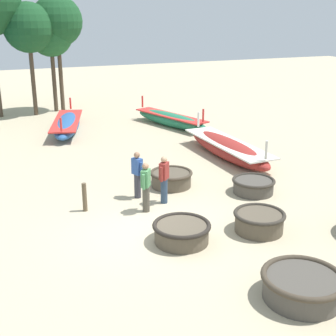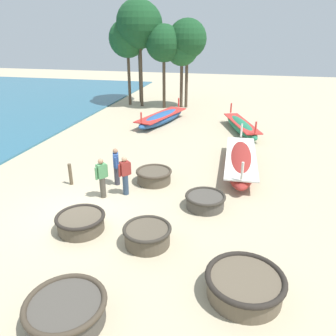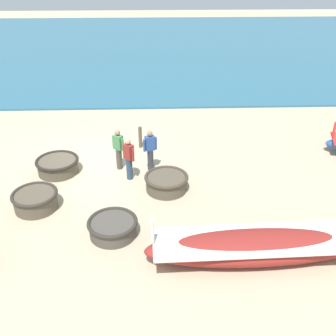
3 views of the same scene
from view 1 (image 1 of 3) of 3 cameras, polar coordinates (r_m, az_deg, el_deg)
ground_plane at (r=13.33m, az=-2.24°, el=-7.60°), size 80.00×80.00×0.00m
coracle_beside_post at (r=16.41m, az=0.39°, el=-1.25°), size 1.50×1.50×0.55m
coracle_nearest at (r=12.58m, az=1.67°, el=-7.77°), size 1.57×1.57×0.54m
coracle_far_right at (r=13.38m, az=11.05°, el=-6.36°), size 1.45×1.45×0.58m
coracle_upturned at (r=10.69m, az=16.06°, el=-13.60°), size 1.80×1.80×0.59m
coracle_weathered at (r=16.09m, az=10.37°, el=-2.09°), size 1.46×1.46×0.50m
long_boat_blue_hull at (r=24.40m, az=-12.21°, el=5.21°), size 2.64×5.63×1.28m
long_boat_red_hull at (r=19.74m, az=7.28°, el=2.41°), size 1.49×5.92×1.41m
long_boat_white_hull at (r=24.95m, az=0.32°, el=5.95°), size 2.56×5.28×1.31m
fisherman_by_coracle at (r=14.82m, az=-0.48°, el=-1.27°), size 0.39×0.41×1.57m
fisherman_standing_right at (r=15.28m, az=-3.77°, el=-0.69°), size 0.33×0.50×1.57m
fisherman_hauling at (r=14.21m, az=-2.72°, el=-2.20°), size 0.38×0.44×1.57m
mooring_post_shoreline at (r=14.59m, az=-10.13°, el=-3.52°), size 0.14×0.14×0.91m
tree_center at (r=29.12m, az=-13.40°, el=16.97°), size 2.96×2.96×6.75m
tree_tall_back at (r=28.29m, az=-16.67°, el=16.03°), size 2.79×2.79×6.35m
tree_rightmost at (r=29.12m, az=-14.12°, el=15.43°), size 2.54×2.54×5.79m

